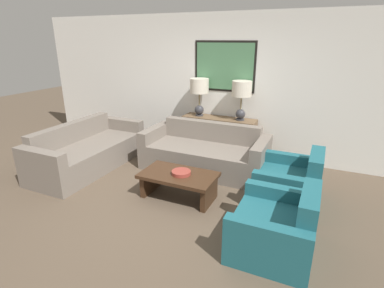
{
  "coord_description": "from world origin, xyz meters",
  "views": [
    {
      "loc": [
        1.82,
        -3.11,
        2.2
      ],
      "look_at": [
        0.01,
        0.86,
        0.65
      ],
      "focal_mm": 28.0,
      "sensor_mm": 36.0,
      "label": 1
    }
  ],
  "objects_px": {
    "decorative_bowl": "(181,173)",
    "armchair_near_back_wall": "(291,184)",
    "console_table": "(218,137)",
    "couch_by_back_wall": "(205,154)",
    "table_lamp_left": "(199,90)",
    "coffee_table": "(179,180)",
    "couch_by_side": "(88,152)",
    "table_lamp_right": "(242,93)",
    "armchair_near_camera": "(277,228)"
  },
  "relations": [
    {
      "from": "armchair_near_back_wall",
      "to": "coffee_table",
      "type": "bearing_deg",
      "value": -158.75
    },
    {
      "from": "couch_by_back_wall",
      "to": "table_lamp_left",
      "type": "bearing_deg",
      "value": 120.29
    },
    {
      "from": "couch_by_side",
      "to": "console_table",
      "type": "bearing_deg",
      "value": 37.65
    },
    {
      "from": "coffee_table",
      "to": "couch_by_side",
      "type": "bearing_deg",
      "value": 170.99
    },
    {
      "from": "console_table",
      "to": "couch_by_side",
      "type": "height_order",
      "value": "couch_by_side"
    },
    {
      "from": "armchair_near_back_wall",
      "to": "table_lamp_left",
      "type": "bearing_deg",
      "value": 147.49
    },
    {
      "from": "coffee_table",
      "to": "armchair_near_back_wall",
      "type": "height_order",
      "value": "armchair_near_back_wall"
    },
    {
      "from": "couch_by_side",
      "to": "decorative_bowl",
      "type": "height_order",
      "value": "couch_by_side"
    },
    {
      "from": "decorative_bowl",
      "to": "armchair_near_camera",
      "type": "bearing_deg",
      "value": -21.86
    },
    {
      "from": "couch_by_side",
      "to": "armchair_near_camera",
      "type": "distance_m",
      "value": 3.57
    },
    {
      "from": "table_lamp_right",
      "to": "coffee_table",
      "type": "xyz_separation_m",
      "value": [
        -0.37,
        -1.81,
        -1.0
      ]
    },
    {
      "from": "table_lamp_left",
      "to": "decorative_bowl",
      "type": "relative_size",
      "value": 2.62
    },
    {
      "from": "table_lamp_right",
      "to": "armchair_near_camera",
      "type": "xyz_separation_m",
      "value": [
        1.11,
        -2.38,
        -1.01
      ]
    },
    {
      "from": "decorative_bowl",
      "to": "couch_by_side",
      "type": "bearing_deg",
      "value": 171.2
    },
    {
      "from": "couch_by_back_wall",
      "to": "couch_by_side",
      "type": "height_order",
      "value": "same"
    },
    {
      "from": "table_lamp_right",
      "to": "armchair_near_back_wall",
      "type": "distance_m",
      "value": 1.94
    },
    {
      "from": "armchair_near_camera",
      "to": "armchair_near_back_wall",
      "type": "bearing_deg",
      "value": 90.0
    },
    {
      "from": "couch_by_back_wall",
      "to": "couch_by_side",
      "type": "bearing_deg",
      "value": -157.86
    },
    {
      "from": "couch_by_back_wall",
      "to": "console_table",
      "type": "bearing_deg",
      "value": 90.0
    },
    {
      "from": "couch_by_side",
      "to": "armchair_near_back_wall",
      "type": "relative_size",
      "value": 2.22
    },
    {
      "from": "couch_by_back_wall",
      "to": "decorative_bowl",
      "type": "relative_size",
      "value": 7.87
    },
    {
      "from": "couch_by_side",
      "to": "armchair_near_camera",
      "type": "xyz_separation_m",
      "value": [
        3.45,
        -0.89,
        -0.02
      ]
    },
    {
      "from": "table_lamp_left",
      "to": "table_lamp_right",
      "type": "relative_size",
      "value": 1.0
    },
    {
      "from": "armchair_near_back_wall",
      "to": "armchair_near_camera",
      "type": "distance_m",
      "value": 1.15
    },
    {
      "from": "armchair_near_back_wall",
      "to": "armchair_near_camera",
      "type": "height_order",
      "value": "same"
    },
    {
      "from": "couch_by_side",
      "to": "decorative_bowl",
      "type": "bearing_deg",
      "value": -8.8
    },
    {
      "from": "console_table",
      "to": "table_lamp_left",
      "type": "relative_size",
      "value": 1.97
    },
    {
      "from": "table_lamp_left",
      "to": "armchair_near_camera",
      "type": "bearing_deg",
      "value": -50.92
    },
    {
      "from": "table_lamp_right",
      "to": "decorative_bowl",
      "type": "xyz_separation_m",
      "value": [
        -0.33,
        -1.8,
        -0.87
      ]
    },
    {
      "from": "couch_by_back_wall",
      "to": "decorative_bowl",
      "type": "distance_m",
      "value": 1.11
    },
    {
      "from": "armchair_near_camera",
      "to": "coffee_table",
      "type": "bearing_deg",
      "value": 158.75
    },
    {
      "from": "couch_by_back_wall",
      "to": "armchair_near_camera",
      "type": "xyz_separation_m",
      "value": [
        1.52,
        -1.67,
        -0.02
      ]
    },
    {
      "from": "decorative_bowl",
      "to": "armchair_near_back_wall",
      "type": "height_order",
      "value": "armchair_near_back_wall"
    },
    {
      "from": "console_table",
      "to": "armchair_near_back_wall",
      "type": "distance_m",
      "value": 1.96
    },
    {
      "from": "table_lamp_left",
      "to": "couch_by_side",
      "type": "relative_size",
      "value": 0.33
    },
    {
      "from": "decorative_bowl",
      "to": "armchair_near_camera",
      "type": "relative_size",
      "value": 0.28
    },
    {
      "from": "table_lamp_left",
      "to": "decorative_bowl",
      "type": "bearing_deg",
      "value": -74.57
    },
    {
      "from": "couch_by_back_wall",
      "to": "coffee_table",
      "type": "distance_m",
      "value": 1.1
    },
    {
      "from": "console_table",
      "to": "couch_by_back_wall",
      "type": "height_order",
      "value": "couch_by_back_wall"
    },
    {
      "from": "coffee_table",
      "to": "decorative_bowl",
      "type": "relative_size",
      "value": 3.93
    },
    {
      "from": "couch_by_side",
      "to": "coffee_table",
      "type": "xyz_separation_m",
      "value": [
        1.98,
        -0.31,
        -0.01
      ]
    },
    {
      "from": "table_lamp_right",
      "to": "couch_by_back_wall",
      "type": "distance_m",
      "value": 1.28
    },
    {
      "from": "console_table",
      "to": "armchair_near_back_wall",
      "type": "height_order",
      "value": "console_table"
    },
    {
      "from": "table_lamp_left",
      "to": "couch_by_back_wall",
      "type": "relative_size",
      "value": 0.33
    },
    {
      "from": "decorative_bowl",
      "to": "armchair_near_camera",
      "type": "height_order",
      "value": "armchair_near_camera"
    },
    {
      "from": "table_lamp_right",
      "to": "armchair_near_back_wall",
      "type": "xyz_separation_m",
      "value": [
        1.11,
        -1.23,
        -1.01
      ]
    },
    {
      "from": "table_lamp_left",
      "to": "decorative_bowl",
      "type": "distance_m",
      "value": 2.06
    },
    {
      "from": "console_table",
      "to": "couch_by_back_wall",
      "type": "relative_size",
      "value": 0.66
    },
    {
      "from": "coffee_table",
      "to": "decorative_bowl",
      "type": "xyz_separation_m",
      "value": [
        0.04,
        0.0,
        0.13
      ]
    },
    {
      "from": "couch_by_side",
      "to": "armchair_near_camera",
      "type": "relative_size",
      "value": 2.22
    }
  ]
}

